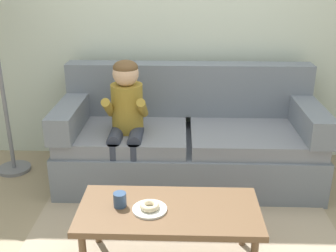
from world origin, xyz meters
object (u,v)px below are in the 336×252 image
(person_child, at_px, (126,114))
(mug, at_px, (120,200))
(toy_controller, at_px, (245,225))
(coffee_table, at_px, (169,214))
(couch, at_px, (188,141))
(donut, at_px, (150,206))

(person_child, height_order, mug, person_child)
(mug, distance_m, toy_controller, 1.03)
(coffee_table, bearing_deg, toy_controller, 36.89)
(couch, height_order, mug, couch)
(couch, xyz_separation_m, donut, (-0.25, -1.21, 0.10))
(coffee_table, xyz_separation_m, person_child, (-0.38, 0.97, 0.29))
(couch, bearing_deg, toy_controller, -62.21)
(person_child, distance_m, toy_controller, 1.26)
(toy_controller, bearing_deg, couch, 100.40)
(person_child, xyz_separation_m, donut, (0.26, -1.00, -0.22))
(donut, xyz_separation_m, toy_controller, (0.66, 0.43, -0.43))
(couch, xyz_separation_m, person_child, (-0.51, -0.21, 0.32))
(couch, xyz_separation_m, mug, (-0.43, -1.17, 0.12))
(person_child, bearing_deg, couch, 22.54)
(coffee_table, distance_m, person_child, 1.08)
(coffee_table, bearing_deg, donut, -167.72)
(coffee_table, height_order, toy_controller, coffee_table)
(coffee_table, distance_m, toy_controller, 0.76)
(person_child, distance_m, donut, 1.05)
(donut, xyz_separation_m, mug, (-0.18, 0.04, 0.01))
(couch, bearing_deg, donut, -101.55)
(mug, relative_size, toy_controller, 0.40)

